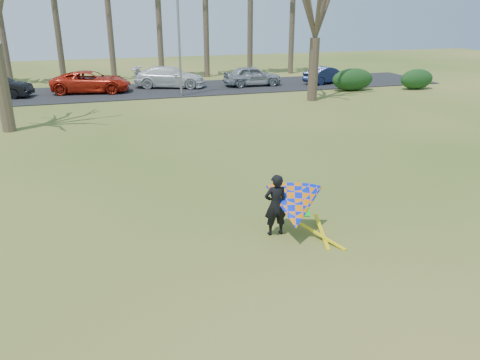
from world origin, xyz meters
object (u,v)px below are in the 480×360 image
object	(u,v)px
kite_flyer	(293,207)
car_3	(170,77)
car_2	(91,82)
streetlight	(181,29)
car_4	(252,76)
car_5	(327,75)

from	to	relation	value
kite_flyer	car_3	bearing A→B (deg)	87.92
car_2	car_3	xyz separation A→B (m)	(5.75, 0.61, 0.02)
streetlight	car_2	size ratio (longest dim) A/B	1.46
streetlight	car_2	bearing A→B (deg)	151.92
car_2	kite_flyer	xyz separation A→B (m)	(4.82, -24.95, 0.03)
car_2	kite_flyer	size ratio (longest dim) A/B	2.29
car_4	car_5	distance (m)	6.14
car_3	car_4	size ratio (longest dim) A/B	1.21
car_4	car_3	bearing A→B (deg)	80.94
car_5	kite_flyer	size ratio (longest dim) A/B	1.66
car_5	car_4	bearing A→B (deg)	67.78
streetlight	car_2	distance (m)	7.77
streetlight	kite_flyer	world-z (taller)	streetlight
streetlight	car_3	world-z (taller)	streetlight
car_3	kite_flyer	world-z (taller)	kite_flyer
car_2	car_4	size ratio (longest dim) A/B	1.23
car_3	car_5	bearing A→B (deg)	-78.46
car_2	car_4	world-z (taller)	car_2
streetlight	kite_flyer	bearing A→B (deg)	-93.25
car_5	kite_flyer	xyz separation A→B (m)	(-13.28, -23.83, 0.14)
car_3	streetlight	bearing A→B (deg)	-155.97
car_2	car_5	xyz separation A→B (m)	(18.10, -1.11, -0.11)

